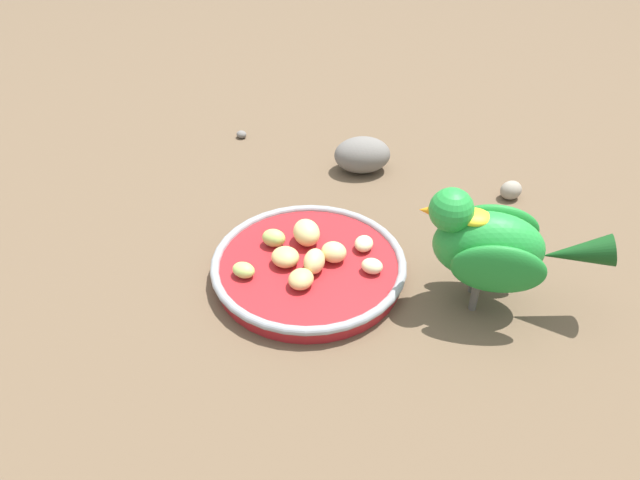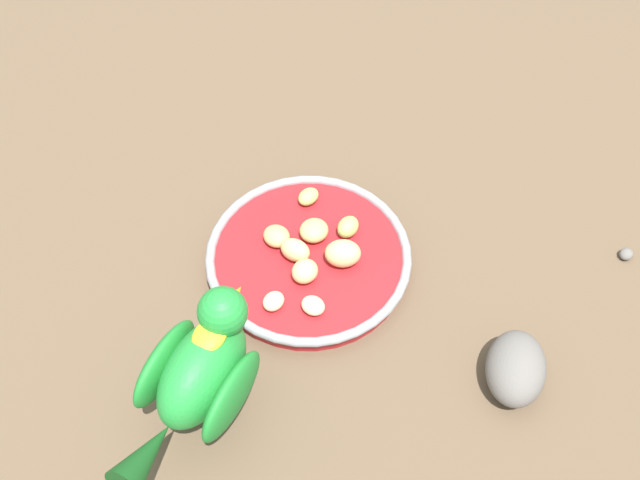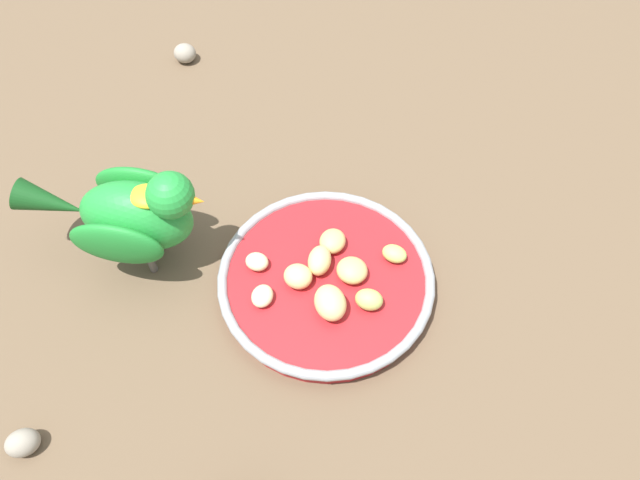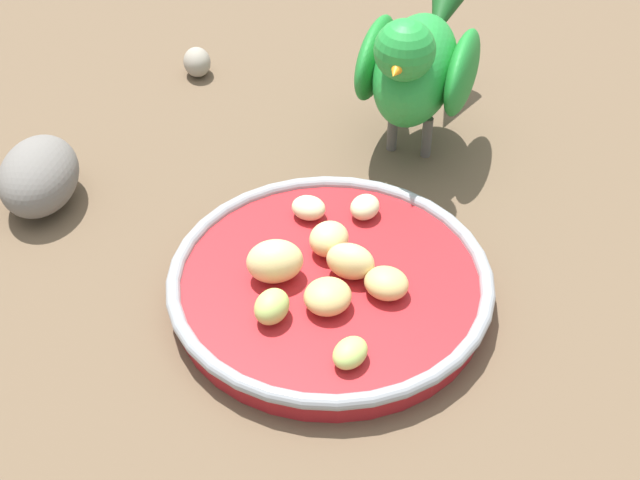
% 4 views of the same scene
% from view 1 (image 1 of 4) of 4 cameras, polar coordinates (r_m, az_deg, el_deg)
% --- Properties ---
extents(ground_plane, '(4.00, 4.00, 0.00)m').
position_cam_1_polar(ground_plane, '(0.72, -0.60, -1.88)').
color(ground_plane, brown).
extents(feeding_bowl, '(0.22, 0.22, 0.02)m').
position_cam_1_polar(feeding_bowl, '(0.69, -1.07, -2.55)').
color(feeding_bowl, '#AD1E23').
rests_on(feeding_bowl, ground_plane).
extents(apple_piece_0, '(0.04, 0.04, 0.02)m').
position_cam_1_polar(apple_piece_0, '(0.65, -1.81, -3.71)').
color(apple_piece_0, tan).
rests_on(apple_piece_0, feeding_bowl).
extents(apple_piece_1, '(0.04, 0.04, 0.02)m').
position_cam_1_polar(apple_piece_1, '(0.69, 1.56, -0.99)').
color(apple_piece_1, '#E5C67F').
rests_on(apple_piece_1, feeding_bowl).
extents(apple_piece_2, '(0.03, 0.04, 0.02)m').
position_cam_1_polar(apple_piece_2, '(0.68, -3.18, -1.70)').
color(apple_piece_2, tan).
rests_on(apple_piece_2, feeding_bowl).
extents(apple_piece_3, '(0.03, 0.03, 0.02)m').
position_cam_1_polar(apple_piece_3, '(0.70, 4.16, -0.34)').
color(apple_piece_3, beige).
rests_on(apple_piece_3, feeding_bowl).
extents(apple_piece_4, '(0.03, 0.03, 0.02)m').
position_cam_1_polar(apple_piece_4, '(0.67, 4.93, -2.46)').
color(apple_piece_4, beige).
rests_on(apple_piece_4, feeding_bowl).
extents(apple_piece_5, '(0.04, 0.05, 0.03)m').
position_cam_1_polar(apple_piece_5, '(0.71, -1.03, 0.85)').
color(apple_piece_5, '#E5C67F').
rests_on(apple_piece_5, feeding_bowl).
extents(apple_piece_6, '(0.04, 0.04, 0.03)m').
position_cam_1_polar(apple_piece_6, '(0.67, -0.55, -2.02)').
color(apple_piece_6, '#E5C67F').
rests_on(apple_piece_6, feeding_bowl).
extents(apple_piece_7, '(0.03, 0.03, 0.02)m').
position_cam_1_polar(apple_piece_7, '(0.71, -4.39, 0.19)').
color(apple_piece_7, '#B2CC66').
rests_on(apple_piece_7, feeding_bowl).
extents(apple_piece_8, '(0.03, 0.03, 0.02)m').
position_cam_1_polar(apple_piece_8, '(0.67, -7.23, -2.83)').
color(apple_piece_8, '#B2CC66').
rests_on(apple_piece_8, feeding_bowl).
extents(parrot, '(0.14, 0.18, 0.14)m').
position_cam_1_polar(parrot, '(0.64, 15.97, -0.32)').
color(parrot, '#59544C').
rests_on(parrot, ground_plane).
extents(rock_large, '(0.10, 0.10, 0.05)m').
position_cam_1_polar(rock_large, '(0.88, 4.01, 8.03)').
color(rock_large, slate).
rests_on(rock_large, ground_plane).
extents(pebble_1, '(0.04, 0.03, 0.03)m').
position_cam_1_polar(pebble_1, '(0.86, 17.58, 4.51)').
color(pebble_1, gray).
rests_on(pebble_1, ground_plane).
extents(pebble_2, '(0.02, 0.02, 0.01)m').
position_cam_1_polar(pebble_2, '(0.98, -7.43, 9.86)').
color(pebble_2, slate).
rests_on(pebble_2, ground_plane).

